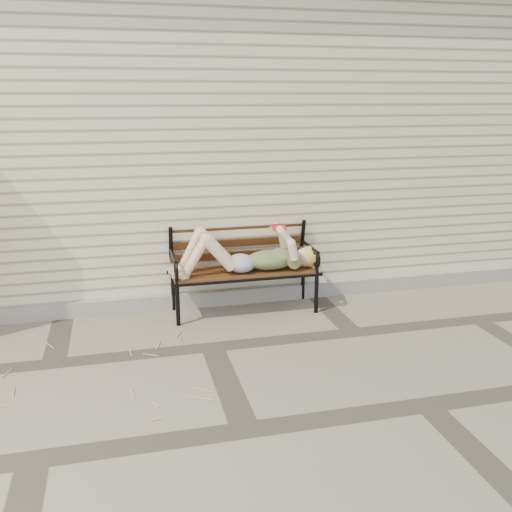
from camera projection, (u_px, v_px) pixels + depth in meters
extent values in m
plane|color=#796F5D|center=(212.00, 347.00, 4.72)|extent=(80.00, 80.00, 0.00)
cube|color=beige|center=(170.00, 137.00, 7.11)|extent=(8.00, 4.00, 3.00)
cube|color=gray|center=(196.00, 299.00, 5.60)|extent=(8.00, 0.10, 0.15)
cylinder|color=black|center=(178.00, 305.00, 5.11)|extent=(0.04, 0.04, 0.40)
cylinder|color=black|center=(173.00, 290.00, 5.48)|extent=(0.04, 0.04, 0.40)
cylinder|color=black|center=(316.00, 293.00, 5.41)|extent=(0.04, 0.04, 0.40)
cylinder|color=black|center=(303.00, 280.00, 5.79)|extent=(0.04, 0.04, 0.40)
cube|color=#583116|center=(244.00, 272.00, 5.39)|extent=(1.35, 0.44, 0.03)
cylinder|color=black|center=(249.00, 280.00, 5.21)|extent=(1.42, 0.04, 0.04)
cylinder|color=black|center=(240.00, 267.00, 5.58)|extent=(1.42, 0.04, 0.04)
torus|color=black|center=(237.00, 219.00, 5.55)|extent=(0.25, 0.03, 0.25)
ellipsoid|color=#0A3949|center=(270.00, 260.00, 5.40)|extent=(0.48, 0.28, 0.19)
ellipsoid|color=#0A3949|center=(281.00, 256.00, 5.41)|extent=(0.23, 0.27, 0.14)
ellipsoid|color=#ACACB1|center=(241.00, 263.00, 5.33)|extent=(0.27, 0.30, 0.17)
sphere|color=#FFDAAB|center=(305.00, 257.00, 5.48)|extent=(0.20, 0.20, 0.20)
ellipsoid|color=#EFC95A|center=(309.00, 257.00, 5.49)|extent=(0.22, 0.23, 0.20)
cube|color=red|center=(278.00, 225.00, 5.32)|extent=(0.12, 0.02, 0.02)
cube|color=white|center=(279.00, 228.00, 5.29)|extent=(0.12, 0.08, 0.04)
cube|color=white|center=(277.00, 226.00, 5.36)|extent=(0.12, 0.08, 0.04)
cube|color=red|center=(279.00, 228.00, 5.29)|extent=(0.13, 0.08, 0.05)
cube|color=red|center=(277.00, 226.00, 5.36)|extent=(0.13, 0.08, 0.05)
cylinder|color=tan|center=(18.00, 345.00, 4.74)|extent=(0.09, 0.11, 0.01)
cylinder|color=tan|center=(152.00, 335.00, 4.95)|extent=(0.07, 0.19, 0.01)
cylinder|color=tan|center=(63.00, 390.00, 4.02)|extent=(0.09, 0.16, 0.01)
cylinder|color=tan|center=(24.00, 387.00, 4.06)|extent=(0.12, 0.05, 0.01)
cylinder|color=tan|center=(138.00, 334.00, 4.95)|extent=(0.08, 0.18, 0.01)
cylinder|color=tan|center=(217.00, 360.00, 4.48)|extent=(0.11, 0.11, 0.01)
cylinder|color=tan|center=(61.00, 423.00, 3.61)|extent=(0.12, 0.07, 0.01)
cylinder|color=tan|center=(55.00, 444.00, 3.40)|extent=(0.08, 0.07, 0.01)
cylinder|color=tan|center=(196.00, 346.00, 4.72)|extent=(0.04, 0.11, 0.01)
cylinder|color=tan|center=(168.00, 345.00, 4.73)|extent=(0.10, 0.16, 0.01)
cylinder|color=tan|center=(220.00, 385.00, 4.08)|extent=(0.12, 0.05, 0.01)
cylinder|color=tan|center=(164.00, 345.00, 4.74)|extent=(0.03, 0.18, 0.01)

